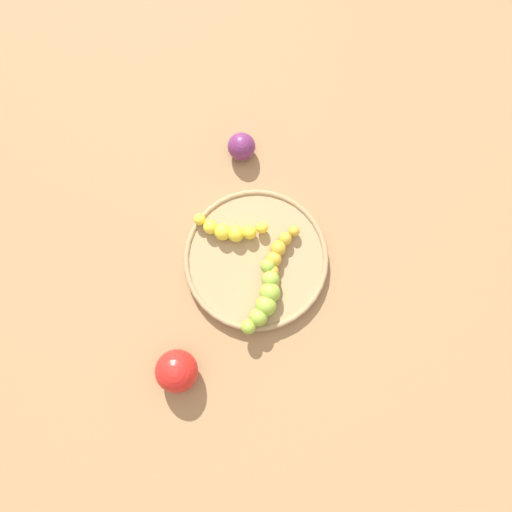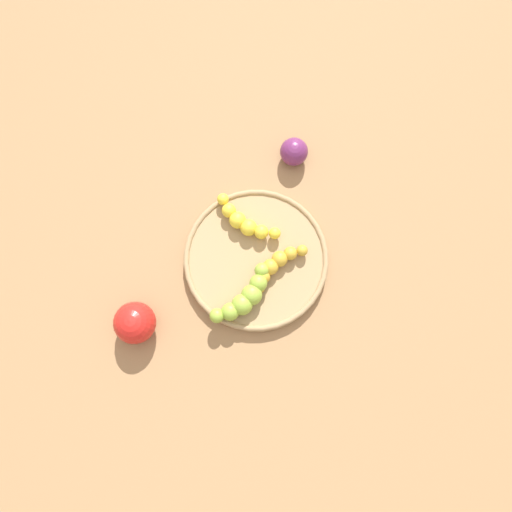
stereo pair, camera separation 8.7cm
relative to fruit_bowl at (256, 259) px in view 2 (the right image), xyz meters
name	(u,v)px [view 2 (the right image)]	position (x,y,z in m)	size (l,w,h in m)	color
ground_plane	(256,261)	(0.00, 0.00, -0.01)	(2.40, 2.40, 0.00)	#936D47
fruit_bowl	(256,259)	(0.00, 0.00, 0.00)	(0.26, 0.26, 0.02)	#A08259
banana_green	(245,298)	(0.04, -0.06, 0.03)	(0.06, 0.13, 0.04)	#8CAD38
banana_spotted	(277,265)	(0.03, 0.02, 0.02)	(0.04, 0.12, 0.03)	gold
banana_yellow	(245,222)	(-0.06, 0.02, 0.02)	(0.13, 0.06, 0.03)	yellow
plum_purple	(294,152)	(-0.11, 0.18, 0.01)	(0.05, 0.05, 0.05)	#662659
apple_red	(135,323)	(-0.04, -0.23, 0.02)	(0.07, 0.07, 0.07)	red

